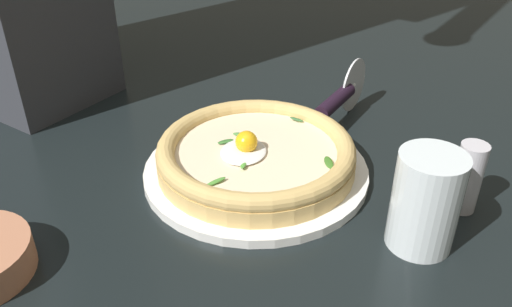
{
  "coord_description": "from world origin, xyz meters",
  "views": [
    {
      "loc": [
        0.59,
        0.12,
        0.39
      ],
      "look_at": [
        0.03,
        -0.03,
        0.03
      ],
      "focal_mm": 36.83,
      "sensor_mm": 36.0,
      "label": 1
    }
  ],
  "objects_px": {
    "pizza": "(256,154)",
    "pizza_cutter": "(342,96)",
    "pepper_shaker": "(468,178)",
    "drinking_glass": "(424,207)"
  },
  "relations": [
    {
      "from": "drinking_glass",
      "to": "pepper_shaker",
      "type": "relative_size",
      "value": 1.27
    },
    {
      "from": "drinking_glass",
      "to": "pepper_shaker",
      "type": "height_order",
      "value": "drinking_glass"
    },
    {
      "from": "pizza",
      "to": "pizza_cutter",
      "type": "bearing_deg",
      "value": 153.47
    },
    {
      "from": "pizza",
      "to": "pizza_cutter",
      "type": "height_order",
      "value": "pizza_cutter"
    },
    {
      "from": "pepper_shaker",
      "to": "pizza_cutter",
      "type": "bearing_deg",
      "value": -138.17
    },
    {
      "from": "pizza",
      "to": "pepper_shaker",
      "type": "bearing_deg",
      "value": 88.02
    },
    {
      "from": "pizza_cutter",
      "to": "pepper_shaker",
      "type": "bearing_deg",
      "value": 41.83
    },
    {
      "from": "pizza",
      "to": "drinking_glass",
      "type": "xyz_separation_m",
      "value": [
        0.08,
        0.21,
        0.02
      ]
    },
    {
      "from": "pizza",
      "to": "pizza_cutter",
      "type": "xyz_separation_m",
      "value": [
        -0.18,
        0.09,
        0.01
      ]
    },
    {
      "from": "pizza_cutter",
      "to": "drinking_glass",
      "type": "xyz_separation_m",
      "value": [
        0.26,
        0.12,
        0.01
      ]
    }
  ]
}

